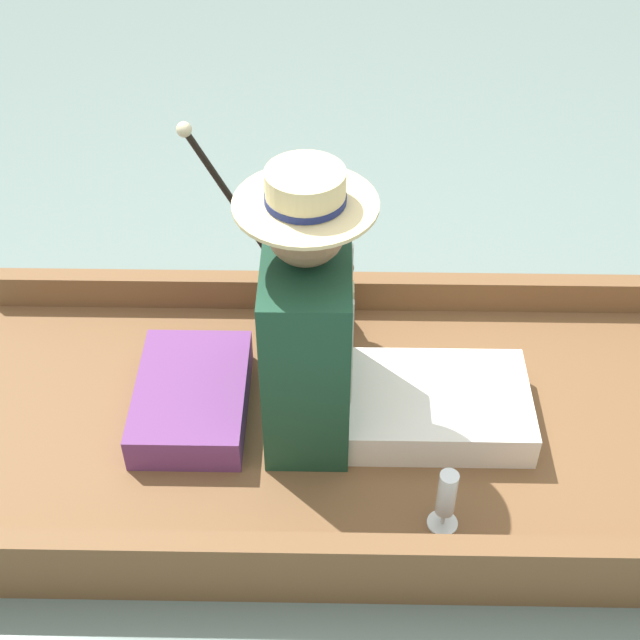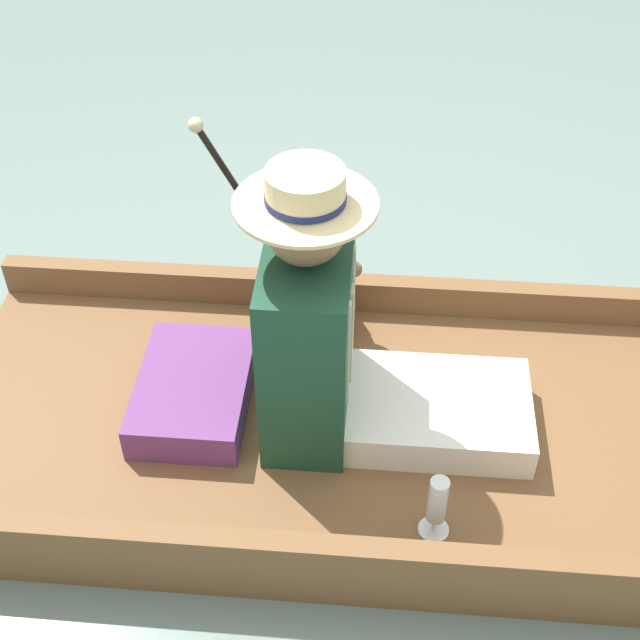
{
  "view_description": "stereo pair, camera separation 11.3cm",
  "coord_description": "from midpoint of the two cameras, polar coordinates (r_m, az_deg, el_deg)",
  "views": [
    {
      "loc": [
        1.71,
        -0.13,
        2.04
      ],
      "look_at": [
        -0.0,
        -0.16,
        0.49
      ],
      "focal_mm": 50.0,
      "sensor_mm": 36.0,
      "label": 1
    },
    {
      "loc": [
        1.71,
        -0.01,
        2.04
      ],
      "look_at": [
        -0.0,
        -0.16,
        0.49
      ],
      "focal_mm": 50.0,
      "sensor_mm": 36.0,
      "label": 2
    }
  ],
  "objects": [
    {
      "name": "teddy_bear",
      "position": [
        2.74,
        2.3,
        1.73
      ],
      "size": [
        0.24,
        0.14,
        0.34
      ],
      "color": "#846042",
      "rests_on": "punt_boat"
    },
    {
      "name": "seat_cushion",
      "position": [
        2.59,
        -6.84,
        -4.58
      ],
      "size": [
        0.45,
        0.31,
        0.11
      ],
      "color": "#6B3875",
      "rests_on": "punt_boat"
    },
    {
      "name": "punt_boat",
      "position": [
        2.62,
        4.68,
        -7.08
      ],
      "size": [
        1.06,
        2.49,
        0.22
      ],
      "color": "brown",
      "rests_on": "ground_plane"
    },
    {
      "name": "wine_glass",
      "position": [
        2.28,
        8.96,
        -11.56
      ],
      "size": [
        0.08,
        0.08,
        0.2
      ],
      "color": "silver",
      "rests_on": "punt_boat"
    },
    {
      "name": "ground_plane",
      "position": [
        2.67,
        4.61,
        -8.01
      ],
      "size": [
        16.0,
        16.0,
        0.0
      ],
      "primitive_type": "plane",
      "color": "slate"
    },
    {
      "name": "walking_cane",
      "position": [
        2.64,
        -3.29,
        7.14
      ],
      "size": [
        0.04,
        0.38,
        0.71
      ],
      "color": "black",
      "rests_on": "punt_boat"
    },
    {
      "name": "seated_person",
      "position": [
        2.37,
        2.68,
        -1.52
      ],
      "size": [
        0.4,
        0.8,
        0.83
      ],
      "rotation": [
        0.0,
        0.0,
        -0.07
      ],
      "color": "white",
      "rests_on": "punt_boat"
    }
  ]
}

